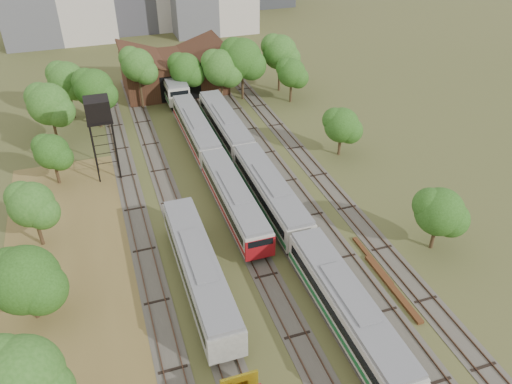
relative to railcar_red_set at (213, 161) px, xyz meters
name	(u,v)px	position (x,y,z in m)	size (l,w,h in m)	color
ground	(338,360)	(2.00, -29.29, -1.91)	(240.00, 240.00, 0.00)	#475123
dry_grass_patch	(86,342)	(-16.00, -21.29, -1.89)	(14.00, 60.00, 0.04)	brown
tracks	(234,191)	(1.33, -4.29, -1.87)	(24.60, 80.00, 0.19)	#4C473D
railcar_red_set	(213,161)	(0.00, 0.00, 0.00)	(2.92, 34.58, 3.61)	black
railcar_green_set	(270,194)	(4.00, -9.03, 0.10)	(3.07, 52.08, 3.79)	black
railcar_rear	(170,80)	(0.00, 27.25, 0.24)	(3.28, 16.08, 4.07)	black
old_grey_coach	(199,270)	(-6.00, -18.31, 0.15)	(3.05, 18.00, 3.78)	black
water_tower	(98,112)	(-11.89, 3.93, 6.39)	(2.84, 2.84, 9.85)	black
rail_pile_near	(392,287)	(10.00, -23.96, -1.76)	(0.58, 8.73, 0.29)	brown
rail_pile_far	(372,260)	(10.20, -20.11, -1.79)	(0.44, 6.99, 0.23)	brown
maintenance_shed	(174,72)	(1.00, 28.69, 1.01)	(16.45, 11.55, 7.58)	#3D2416
tree_band_left	(40,231)	(-18.39, -12.44, 3.18)	(8.43, 58.43, 8.71)	#382616
tree_band_far	(187,67)	(1.88, 21.35, 4.14)	(37.82, 10.02, 9.65)	#382616
tree_band_right	(350,129)	(16.82, -2.11, 2.46)	(5.02, 42.26, 6.88)	#382616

